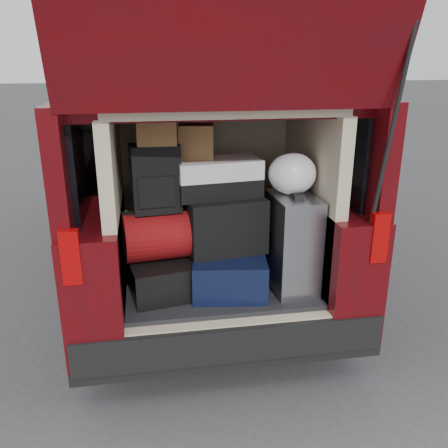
{
  "coord_description": "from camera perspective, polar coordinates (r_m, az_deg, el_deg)",
  "views": [
    {
      "loc": [
        -0.45,
        -2.71,
        2.0
      ],
      "look_at": [
        0.04,
        0.2,
        0.97
      ],
      "focal_mm": 38.0,
      "sensor_mm": 36.0,
      "label": 1
    }
  ],
  "objects": [
    {
      "name": "black_soft_case",
      "position": [
        3.08,
        0.13,
        -0.06
      ],
      "size": [
        0.54,
        0.37,
        0.36
      ],
      "primitive_type": "cube",
      "rotation": [
        0.0,
        0.0,
        0.15
      ],
      "color": "black",
      "rests_on": "navy_hardshell"
    },
    {
      "name": "grocery_sack_lower",
      "position": [
        2.9,
        -8.16,
        11.55
      ],
      "size": [
        0.24,
        0.2,
        0.21
      ],
      "primitive_type": "cube",
      "rotation": [
        0.0,
        0.0,
        -0.02
      ],
      "color": "brown",
      "rests_on": "backpack"
    },
    {
      "name": "red_duffel",
      "position": [
        3.05,
        -7.42,
        -1.3
      ],
      "size": [
        0.52,
        0.38,
        0.32
      ],
      "primitive_type": "cube",
      "rotation": [
        0.0,
        0.0,
        0.13
      ],
      "color": "maroon",
      "rests_on": "black_hardshell"
    },
    {
      "name": "silver_roller",
      "position": [
        3.11,
        8.21,
        -2.27
      ],
      "size": [
        0.28,
        0.43,
        0.63
      ],
      "primitive_type": "cube",
      "rotation": [
        0.0,
        0.0,
        0.04
      ],
      "color": "silver",
      "rests_on": "load_floor"
    },
    {
      "name": "navy_hardshell",
      "position": [
        3.16,
        0.56,
        -5.45
      ],
      "size": [
        0.54,
        0.63,
        0.25
      ],
      "primitive_type": "cube",
      "rotation": [
        0.0,
        0.0,
        -0.13
      ],
      "color": "black",
      "rests_on": "load_floor"
    },
    {
      "name": "twotone_duffel",
      "position": [
        3.04,
        -0.78,
        5.59
      ],
      "size": [
        0.57,
        0.34,
        0.24
      ],
      "primitive_type": "cube",
      "rotation": [
        0.0,
        0.0,
        0.12
      ],
      "color": "white",
      "rests_on": "black_soft_case"
    },
    {
      "name": "grocery_sack_upper",
      "position": [
        3.03,
        -3.37,
        9.87
      ],
      "size": [
        0.24,
        0.2,
        0.21
      ],
      "primitive_type": "cube",
      "rotation": [
        0.0,
        0.0,
        -0.14
      ],
      "color": "brown",
      "rests_on": "twotone_duffel"
    },
    {
      "name": "plastic_bag_right",
      "position": [
        3.03,
        8.2,
        6.01
      ],
      "size": [
        0.31,
        0.29,
        0.26
      ],
      "primitive_type": "ellipsoid",
      "rotation": [
        0.0,
        0.0,
        -0.02
      ],
      "color": "white",
      "rests_on": "silver_roller"
    },
    {
      "name": "ground",
      "position": [
        3.4,
        -0.12,
        -16.75
      ],
      "size": [
        80.0,
        80.0,
        0.0
      ],
      "primitive_type": "plane",
      "color": "#343437",
      "rests_on": "ground"
    },
    {
      "name": "black_hardshell",
      "position": [
        3.17,
        -7.69,
        -5.77
      ],
      "size": [
        0.51,
        0.63,
        0.23
      ],
      "primitive_type": "cube",
      "rotation": [
        0.0,
        0.0,
        0.18
      ],
      "color": "black",
      "rests_on": "load_floor"
    },
    {
      "name": "backpack",
      "position": [
        2.95,
        -8.23,
        5.45
      ],
      "size": [
        0.31,
        0.21,
        0.42
      ],
      "primitive_type": "cube",
      "rotation": [
        0.0,
        0.0,
        0.11
      ],
      "color": "black",
      "rests_on": "red_duffel"
    },
    {
      "name": "minivan",
      "position": [
        4.71,
        -3.87,
        5.93
      ],
      "size": [
        1.9,
        5.35,
        2.77
      ],
      "color": "black",
      "rests_on": "ground"
    },
    {
      "name": "load_floor",
      "position": [
        3.48,
        -0.88,
        -10.44
      ],
      "size": [
        1.24,
        1.05,
        0.55
      ],
      "primitive_type": "cube",
      "color": "black",
      "rests_on": "ground"
    }
  ]
}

